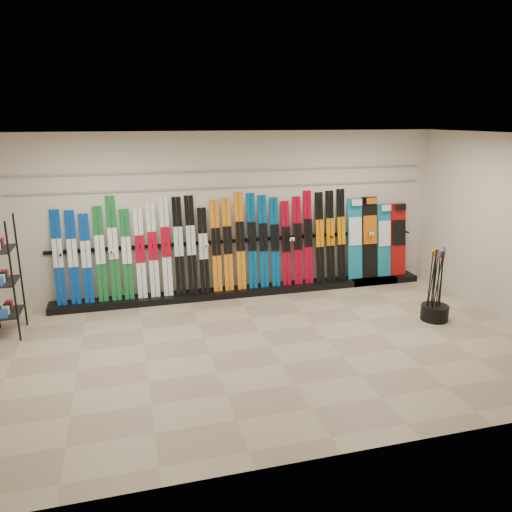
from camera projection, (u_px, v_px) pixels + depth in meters
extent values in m
plane|color=gray|center=(270.00, 347.00, 7.27)|extent=(8.00, 8.00, 0.00)
plane|color=beige|center=(232.00, 214.00, 9.20)|extent=(8.00, 0.00, 8.00)
plane|color=silver|center=(272.00, 135.00, 6.47)|extent=(8.00, 8.00, 0.00)
cube|color=black|center=(247.00, 291.00, 9.43)|extent=(8.00, 0.40, 0.12)
cube|color=#063895|center=(58.00, 258.00, 8.44)|extent=(0.17, 0.26, 1.63)
cube|color=#063895|center=(73.00, 258.00, 8.50)|extent=(0.17, 0.26, 1.60)
cube|color=#063895|center=(86.00, 259.00, 8.56)|extent=(0.17, 0.25, 1.54)
cube|color=#14652B|center=(100.00, 254.00, 8.61)|extent=(0.17, 0.26, 1.65)
cube|color=#14652B|center=(113.00, 249.00, 8.66)|extent=(0.17, 0.29, 1.82)
cube|color=#14652B|center=(127.00, 255.00, 8.73)|extent=(0.17, 0.25, 1.58)
cube|color=silver|center=(140.00, 253.00, 8.79)|extent=(0.17, 0.26, 1.59)
cube|color=silver|center=(153.00, 250.00, 8.84)|extent=(0.17, 0.27, 1.66)
cube|color=silver|center=(166.00, 247.00, 8.89)|extent=(0.17, 0.28, 1.76)
cube|color=black|center=(179.00, 246.00, 8.95)|extent=(0.17, 0.28, 1.75)
cube|color=black|center=(191.00, 245.00, 9.00)|extent=(0.17, 0.28, 1.77)
cube|color=black|center=(203.00, 250.00, 9.07)|extent=(0.17, 0.25, 1.54)
cube|color=orange|center=(216.00, 246.00, 9.12)|extent=(0.17, 0.27, 1.67)
cube|color=orange|center=(228.00, 245.00, 9.18)|extent=(0.17, 0.27, 1.70)
cube|color=orange|center=(240.00, 241.00, 9.23)|extent=(0.17, 0.29, 1.80)
cube|color=#034982|center=(252.00, 241.00, 9.29)|extent=(0.17, 0.28, 1.77)
cube|color=#034982|center=(263.00, 242.00, 9.35)|extent=(0.17, 0.28, 1.72)
cube|color=#034982|center=(275.00, 242.00, 9.41)|extent=(0.17, 0.27, 1.67)
cube|color=#9F011A|center=(286.00, 243.00, 9.47)|extent=(0.17, 0.26, 1.60)
cube|color=#9F011A|center=(298.00, 241.00, 9.52)|extent=(0.17, 0.27, 1.67)
cube|color=#9F011A|center=(308.00, 237.00, 9.57)|extent=(0.17, 0.28, 1.77)
cube|color=black|center=(320.00, 238.00, 9.63)|extent=(0.17, 0.28, 1.73)
cube|color=black|center=(330.00, 236.00, 9.69)|extent=(0.17, 0.28, 1.75)
cube|color=black|center=(341.00, 235.00, 9.74)|extent=(0.17, 0.28, 1.78)
cube|color=#14728C|center=(355.00, 239.00, 9.84)|extent=(0.30, 0.24, 1.58)
cube|color=black|center=(369.00, 238.00, 9.92)|extent=(0.32, 0.25, 1.60)
cube|color=#14728C|center=(384.00, 240.00, 10.01)|extent=(0.29, 0.22, 1.45)
cube|color=#990C0C|center=(398.00, 239.00, 10.09)|extent=(0.33, 0.22, 1.45)
cube|color=black|center=(2.00, 278.00, 7.45)|extent=(0.40, 0.60, 1.83)
cylinder|color=black|center=(434.00, 313.00, 8.21)|extent=(0.44, 0.44, 0.25)
cylinder|color=black|center=(441.00, 282.00, 8.21)|extent=(0.09, 0.08, 1.18)
cylinder|color=black|center=(429.00, 286.00, 8.02)|extent=(0.08, 0.14, 1.17)
cylinder|color=black|center=(435.00, 285.00, 8.08)|extent=(0.07, 0.07, 1.18)
cylinder|color=black|center=(434.00, 283.00, 8.16)|extent=(0.11, 0.09, 1.18)
cylinder|color=black|center=(437.00, 287.00, 7.95)|extent=(0.09, 0.07, 1.18)
cylinder|color=black|center=(433.00, 283.00, 8.14)|extent=(0.05, 0.06, 1.18)
cylinder|color=black|center=(441.00, 285.00, 8.07)|extent=(0.16, 0.15, 1.17)
cylinder|color=black|center=(438.00, 286.00, 8.02)|extent=(0.11, 0.10, 1.18)
cylinder|color=black|center=(441.00, 285.00, 8.08)|extent=(0.06, 0.03, 1.18)
cylinder|color=black|center=(431.00, 284.00, 8.09)|extent=(0.09, 0.03, 1.18)
cube|color=gray|center=(232.00, 187.00, 9.04)|extent=(7.60, 0.02, 0.03)
cube|color=gray|center=(231.00, 171.00, 8.96)|extent=(7.60, 0.02, 0.03)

